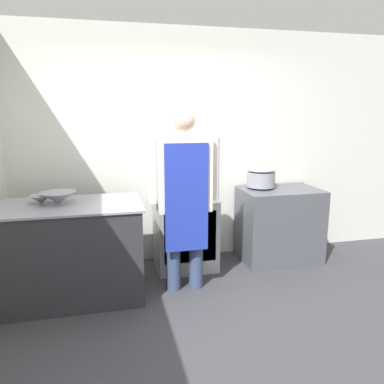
{
  "coord_description": "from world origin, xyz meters",
  "views": [
    {
      "loc": [
        -0.73,
        -2.61,
        1.77
      ],
      "look_at": [
        0.1,
        0.94,
        0.98
      ],
      "focal_mm": 35.0,
      "sensor_mm": 36.0,
      "label": 1
    }
  ],
  "objects_px": {
    "fridge_unit": "(185,233)",
    "stock_pot": "(261,177)",
    "mixing_bowl": "(58,198)",
    "stove": "(279,225)",
    "person_cook": "(185,190)"
  },
  "relations": [
    {
      "from": "stove",
      "to": "person_cook",
      "type": "height_order",
      "value": "person_cook"
    },
    {
      "from": "person_cook",
      "to": "stock_pot",
      "type": "xyz_separation_m",
      "value": [
        1.06,
        0.61,
        -0.02
      ]
    },
    {
      "from": "mixing_bowl",
      "to": "stove",
      "type": "bearing_deg",
      "value": 8.48
    },
    {
      "from": "stove",
      "to": "mixing_bowl",
      "type": "xyz_separation_m",
      "value": [
        -2.44,
        -0.36,
        0.54
      ]
    },
    {
      "from": "fridge_unit",
      "to": "person_cook",
      "type": "bearing_deg",
      "value": -102.23
    },
    {
      "from": "fridge_unit",
      "to": "stock_pot",
      "type": "height_order",
      "value": "stock_pot"
    },
    {
      "from": "stove",
      "to": "stock_pot",
      "type": "relative_size",
      "value": 2.79
    },
    {
      "from": "fridge_unit",
      "to": "stock_pot",
      "type": "bearing_deg",
      "value": 3.91
    },
    {
      "from": "fridge_unit",
      "to": "person_cook",
      "type": "xyz_separation_m",
      "value": [
        -0.12,
        -0.55,
        0.62
      ]
    },
    {
      "from": "person_cook",
      "to": "stock_pot",
      "type": "height_order",
      "value": "person_cook"
    },
    {
      "from": "stove",
      "to": "fridge_unit",
      "type": "bearing_deg",
      "value": 177.71
    },
    {
      "from": "fridge_unit",
      "to": "stove",
      "type": "bearing_deg",
      "value": -2.29
    },
    {
      "from": "mixing_bowl",
      "to": "stock_pot",
      "type": "xyz_separation_m",
      "value": [
        2.23,
        0.47,
        0.03
      ]
    },
    {
      "from": "person_cook",
      "to": "stock_pot",
      "type": "bearing_deg",
      "value": 30.02
    },
    {
      "from": "stove",
      "to": "mixing_bowl",
      "type": "bearing_deg",
      "value": -171.52
    }
  ]
}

